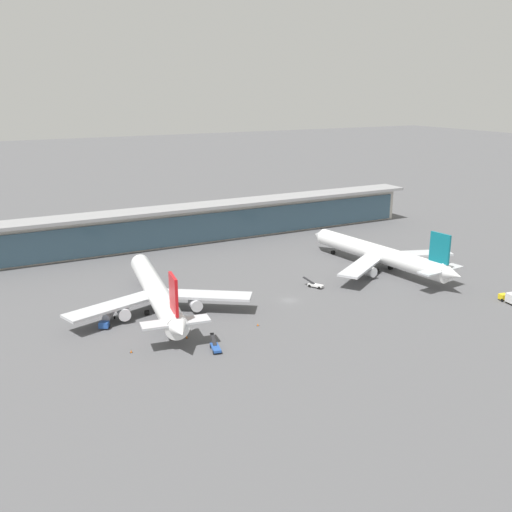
# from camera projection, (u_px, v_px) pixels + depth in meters

# --- Properties ---
(ground_plane) EXTENTS (1200.00, 1200.00, 0.00)m
(ground_plane) POSITION_uv_depth(u_px,v_px,m) (290.00, 300.00, 168.15)
(ground_plane) COLOR #515154
(airliner_left_stand) EXTENTS (50.05, 65.67, 17.51)m
(airliner_left_stand) POSITION_uv_depth(u_px,v_px,m) (157.00, 293.00, 158.20)
(airliner_left_stand) COLOR white
(airliner_left_stand) RESTS_ON ground
(airliner_centre_stand) EXTENTS (50.28, 65.78, 17.51)m
(airliner_centre_stand) POSITION_uv_depth(u_px,v_px,m) (381.00, 254.00, 194.46)
(airliner_centre_stand) COLOR white
(airliner_centre_stand) RESTS_ON ground
(service_truck_near_nose_blue) EXTENTS (2.81, 6.94, 2.70)m
(service_truck_near_nose_blue) POSITION_uv_depth(u_px,v_px,m) (215.00, 347.00, 135.93)
(service_truck_near_nose_blue) COLOR #234C9E
(service_truck_near_nose_blue) RESTS_ON ground
(service_truck_under_wing_white) EXTENTS (4.42, 6.63, 2.70)m
(service_truck_under_wing_white) POSITION_uv_depth(u_px,v_px,m) (315.00, 285.00, 178.72)
(service_truck_under_wing_white) COLOR silver
(service_truck_under_wing_white) RESTS_ON ground
(service_truck_mid_apron_yellow) EXTENTS (3.19, 7.53, 3.10)m
(service_truck_mid_apron_yellow) POSITION_uv_depth(u_px,v_px,m) (512.00, 299.00, 164.64)
(service_truck_mid_apron_yellow) COLOR yellow
(service_truck_mid_apron_yellow) RESTS_ON ground
(service_truck_by_tail_blue) EXTENTS (6.04, 8.64, 2.95)m
(service_truck_by_tail_blue) POSITION_uv_depth(u_px,v_px,m) (107.00, 317.00, 151.26)
(service_truck_by_tail_blue) COLOR #234C9E
(service_truck_by_tail_blue) RESTS_ON ground
(terminal_building) EXTENTS (201.05, 12.80, 15.20)m
(terminal_building) POSITION_uv_depth(u_px,v_px,m) (192.00, 223.00, 228.66)
(terminal_building) COLOR beige
(terminal_building) RESTS_ON ground
(safety_cone_alpha) EXTENTS (0.62, 0.62, 0.70)m
(safety_cone_alpha) POSITION_uv_depth(u_px,v_px,m) (258.00, 325.00, 150.06)
(safety_cone_alpha) COLOR orange
(safety_cone_alpha) RESTS_ON ground
(safety_cone_bravo) EXTENTS (0.62, 0.62, 0.70)m
(safety_cone_bravo) POSITION_uv_depth(u_px,v_px,m) (187.00, 337.00, 142.58)
(safety_cone_bravo) COLOR orange
(safety_cone_bravo) RESTS_ON ground
(safety_cone_charlie) EXTENTS (0.62, 0.62, 0.70)m
(safety_cone_charlie) POSITION_uv_depth(u_px,v_px,m) (172.00, 339.00, 141.71)
(safety_cone_charlie) COLOR orange
(safety_cone_charlie) RESTS_ON ground
(safety_cone_delta) EXTENTS (0.62, 0.62, 0.70)m
(safety_cone_delta) POSITION_uv_depth(u_px,v_px,m) (131.00, 351.00, 134.83)
(safety_cone_delta) COLOR orange
(safety_cone_delta) RESTS_ON ground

